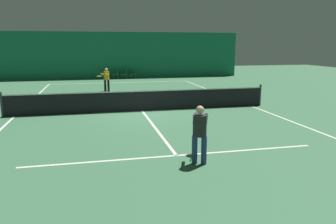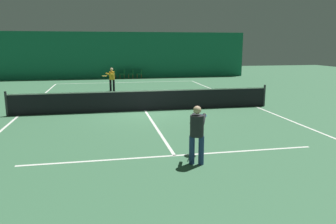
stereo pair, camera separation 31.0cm
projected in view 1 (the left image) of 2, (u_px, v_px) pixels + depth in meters
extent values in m
plane|color=#3D704C|center=(142.00, 111.00, 15.14)|extent=(60.00, 60.00, 0.00)
cube|color=#196B4C|center=(116.00, 55.00, 29.51)|extent=(23.00, 0.12, 4.14)
cube|color=white|center=(120.00, 83.00, 26.51)|extent=(11.00, 0.10, 0.00)
cube|color=white|center=(128.00, 92.00, 21.25)|extent=(8.25, 0.10, 0.00)
cube|color=white|center=(176.00, 155.00, 9.03)|extent=(8.25, 0.10, 0.00)
cube|color=white|center=(14.00, 117.00, 13.94)|extent=(0.10, 23.80, 0.00)
cube|color=white|center=(251.00, 106.00, 16.35)|extent=(0.10, 23.80, 0.00)
cube|color=white|center=(142.00, 111.00, 15.14)|extent=(0.10, 12.80, 0.00)
cube|color=black|center=(142.00, 101.00, 15.05)|extent=(11.90, 0.02, 0.95)
cube|color=white|center=(142.00, 91.00, 14.96)|extent=(11.90, 0.02, 0.05)
cylinder|color=#333338|center=(2.00, 105.00, 13.73)|extent=(0.10, 0.10, 1.07)
cylinder|color=#333338|center=(260.00, 95.00, 16.34)|extent=(0.10, 0.10, 1.07)
cylinder|color=navy|center=(195.00, 150.00, 8.36)|extent=(0.19, 0.19, 0.74)
cylinder|color=navy|center=(204.00, 150.00, 8.32)|extent=(0.19, 0.19, 0.74)
cylinder|color=#232328|center=(200.00, 126.00, 8.21)|extent=(0.45, 0.45, 0.54)
sphere|color=#DBAD89|center=(200.00, 110.00, 8.13)|extent=(0.21, 0.21, 0.21)
cylinder|color=#232328|center=(195.00, 118.00, 8.44)|extent=(0.28, 0.51, 0.22)
cylinder|color=#232328|center=(206.00, 119.00, 8.40)|extent=(0.28, 0.51, 0.22)
cylinder|color=black|center=(201.00, 118.00, 8.82)|extent=(0.14, 0.29, 0.03)
torus|color=#1951B2|center=(202.00, 115.00, 9.11)|extent=(0.43, 0.43, 0.03)
cylinder|color=silver|center=(202.00, 115.00, 9.11)|extent=(0.36, 0.36, 0.00)
cylinder|color=black|center=(108.00, 86.00, 21.42)|extent=(0.20, 0.20, 0.75)
cylinder|color=black|center=(105.00, 86.00, 21.49)|extent=(0.20, 0.20, 0.75)
cylinder|color=gold|center=(106.00, 76.00, 21.33)|extent=(0.48, 0.48, 0.54)
sphere|color=#DBAD89|center=(106.00, 69.00, 21.24)|extent=(0.21, 0.21, 0.21)
cylinder|color=gold|center=(107.00, 74.00, 21.03)|extent=(0.34, 0.49, 0.22)
cylinder|color=gold|center=(103.00, 74.00, 21.11)|extent=(0.34, 0.49, 0.22)
cylinder|color=black|center=(102.00, 76.00, 20.71)|extent=(0.18, 0.28, 0.03)
torus|color=gold|center=(99.00, 76.00, 20.43)|extent=(0.45, 0.45, 0.03)
cylinder|color=silver|center=(99.00, 76.00, 20.43)|extent=(0.38, 0.38, 0.00)
cylinder|color=brown|center=(105.00, 77.00, 29.29)|extent=(0.03, 0.03, 0.39)
cylinder|color=brown|center=(105.00, 77.00, 28.93)|extent=(0.03, 0.03, 0.39)
cylinder|color=brown|center=(109.00, 77.00, 29.37)|extent=(0.03, 0.03, 0.39)
cylinder|color=brown|center=(109.00, 77.00, 29.01)|extent=(0.03, 0.03, 0.39)
cube|color=#196B38|center=(107.00, 74.00, 29.11)|extent=(0.44, 0.44, 0.05)
cube|color=#196B38|center=(109.00, 72.00, 29.10)|extent=(0.04, 0.44, 0.40)
cylinder|color=brown|center=(113.00, 77.00, 29.46)|extent=(0.03, 0.03, 0.39)
cylinder|color=brown|center=(114.00, 77.00, 29.10)|extent=(0.03, 0.03, 0.39)
cylinder|color=brown|center=(118.00, 76.00, 29.54)|extent=(0.03, 0.03, 0.39)
cylinder|color=brown|center=(118.00, 77.00, 29.18)|extent=(0.03, 0.03, 0.39)
cube|color=#196B38|center=(115.00, 74.00, 29.27)|extent=(0.44, 0.44, 0.05)
cube|color=#196B38|center=(118.00, 72.00, 29.27)|extent=(0.04, 0.44, 0.40)
cylinder|color=brown|center=(122.00, 76.00, 29.63)|extent=(0.03, 0.03, 0.39)
cylinder|color=brown|center=(122.00, 77.00, 29.27)|extent=(0.03, 0.03, 0.39)
cylinder|color=brown|center=(126.00, 76.00, 29.71)|extent=(0.03, 0.03, 0.39)
cylinder|color=brown|center=(127.00, 77.00, 29.35)|extent=(0.03, 0.03, 0.39)
cube|color=#196B38|center=(124.00, 74.00, 29.44)|extent=(0.44, 0.44, 0.05)
cube|color=#196B38|center=(126.00, 72.00, 29.44)|extent=(0.04, 0.44, 0.40)
cylinder|color=brown|center=(130.00, 76.00, 29.80)|extent=(0.03, 0.03, 0.39)
cylinder|color=brown|center=(131.00, 77.00, 29.44)|extent=(0.03, 0.03, 0.39)
cylinder|color=brown|center=(135.00, 76.00, 29.88)|extent=(0.03, 0.03, 0.39)
cylinder|color=brown|center=(135.00, 77.00, 29.52)|extent=(0.03, 0.03, 0.39)
cube|color=#196B38|center=(133.00, 74.00, 29.61)|extent=(0.44, 0.44, 0.05)
cube|color=#196B38|center=(135.00, 71.00, 29.61)|extent=(0.04, 0.44, 0.40)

